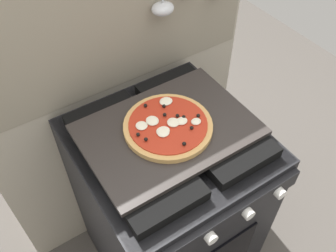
% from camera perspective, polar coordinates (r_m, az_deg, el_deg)
% --- Properties ---
extents(ground_plane, '(4.00, 4.00, 0.00)m').
position_cam_1_polar(ground_plane, '(1.94, 0.00, -18.81)').
color(ground_plane, '#4C4742').
extents(kitchen_backsplash, '(1.10, 0.09, 1.55)m').
position_cam_1_polar(kitchen_backsplash, '(1.46, -7.10, 4.52)').
color(kitchen_backsplash, '#B2A893').
rests_on(kitchen_backsplash, ground_plane).
extents(stove, '(0.60, 0.64, 0.90)m').
position_cam_1_polar(stove, '(1.54, 0.03, -12.11)').
color(stove, black).
rests_on(stove, ground_plane).
extents(baking_tray, '(0.54, 0.38, 0.02)m').
position_cam_1_polar(baking_tray, '(1.16, 0.00, -0.60)').
color(baking_tray, '#2D2826').
rests_on(baking_tray, stove).
extents(pizza_left, '(0.28, 0.28, 0.03)m').
position_cam_1_polar(pizza_left, '(1.15, -0.19, -0.01)').
color(pizza_left, tan).
rests_on(pizza_left, baking_tray).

